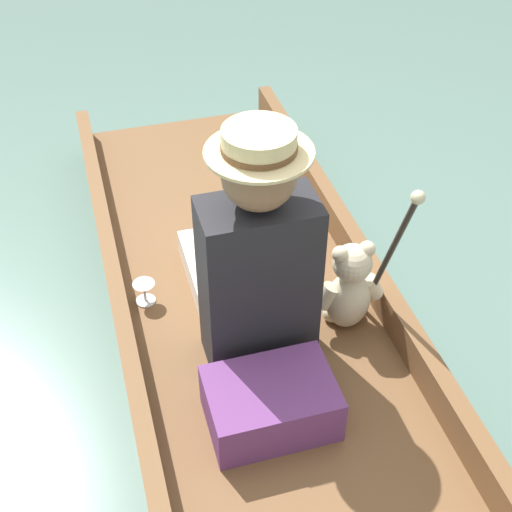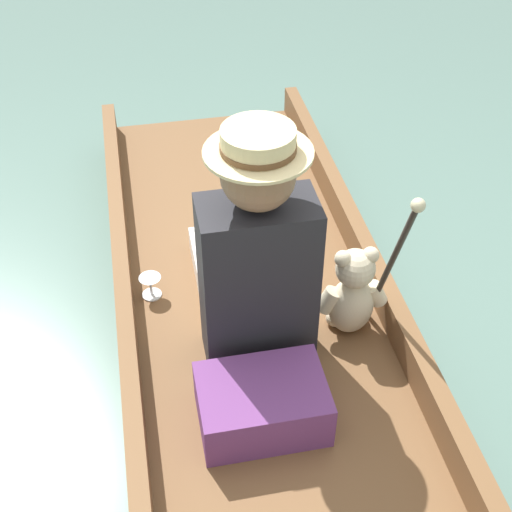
{
  "view_description": "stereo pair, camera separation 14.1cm",
  "coord_description": "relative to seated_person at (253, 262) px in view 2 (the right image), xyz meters",
  "views": [
    {
      "loc": [
        -0.5,
        -1.78,
        2.05
      ],
      "look_at": [
        -0.03,
        -0.13,
        0.57
      ],
      "focal_mm": 50.0,
      "sensor_mm": 36.0,
      "label": 1
    },
    {
      "loc": [
        -0.36,
        -1.82,
        2.05
      ],
      "look_at": [
        -0.03,
        -0.13,
        0.57
      ],
      "focal_mm": 50.0,
      "sensor_mm": 36.0,
      "label": 2
    }
  ],
  "objects": [
    {
      "name": "seat_cushion",
      "position": [
        -0.04,
        -0.37,
        -0.27
      ],
      "size": [
        0.4,
        0.28,
        0.17
      ],
      "color": "#6B3875",
      "rests_on": "punt_boat"
    },
    {
      "name": "wine_glass",
      "position": [
        -0.34,
        0.28,
        -0.29
      ],
      "size": [
        0.08,
        0.08,
        0.09
      ],
      "color": "silver",
      "rests_on": "punt_boat"
    },
    {
      "name": "seated_person",
      "position": [
        0.0,
        0.0,
        0.0
      ],
      "size": [
        0.37,
        0.76,
        0.9
      ],
      "rotation": [
        0.0,
        0.0,
        -0.19
      ],
      "color": "white",
      "rests_on": "punt_boat"
    },
    {
      "name": "ground_plane",
      "position": [
        0.03,
        0.08,
        -0.5
      ],
      "size": [
        16.0,
        16.0,
        0.0
      ],
      "primitive_type": "plane",
      "color": "slate"
    },
    {
      "name": "teddy_bear",
      "position": [
        0.35,
        -0.03,
        -0.17
      ],
      "size": [
        0.26,
        0.16,
        0.38
      ],
      "color": "beige",
      "rests_on": "punt_boat"
    },
    {
      "name": "walking_cane",
      "position": [
        0.43,
        -0.14,
        0.07
      ],
      "size": [
        0.04,
        0.28,
        0.72
      ],
      "color": "#2D2823",
      "rests_on": "punt_boat"
    },
    {
      "name": "punt_boat",
      "position": [
        0.03,
        0.08,
        -0.41
      ],
      "size": [
        1.01,
        2.99,
        0.28
      ],
      "color": "brown",
      "rests_on": "ground_plane"
    }
  ]
}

